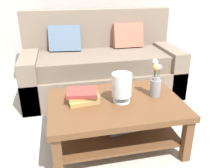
# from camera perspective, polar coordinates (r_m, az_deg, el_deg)

# --- Properties ---
(ground_plane) EXTENTS (10.00, 10.00, 0.00)m
(ground_plane) POSITION_cam_1_polar(r_m,az_deg,el_deg) (2.57, -1.24, -9.19)
(ground_plane) COLOR #B7B2A8
(couch) EXTENTS (1.98, 0.90, 1.06)m
(couch) POSITION_cam_1_polar(r_m,az_deg,el_deg) (3.16, -2.55, 4.42)
(couch) COLOR #7A6B5B
(couch) RESTS_ON ground
(coffee_table) EXTENTS (1.14, 0.80, 0.43)m
(coffee_table) POSITION_cam_1_polar(r_m,az_deg,el_deg) (2.11, 0.98, -7.05)
(coffee_table) COLOR brown
(coffee_table) RESTS_ON ground
(book_stack_main) EXTENTS (0.28, 0.25, 0.10)m
(book_stack_main) POSITION_cam_1_polar(r_m,az_deg,el_deg) (2.06, -7.02, -2.82)
(book_stack_main) COLOR tan
(book_stack_main) RESTS_ON coffee_table
(glass_hurricane_vase) EXTENTS (0.17, 0.17, 0.26)m
(glass_hurricane_vase) POSITION_cam_1_polar(r_m,az_deg,el_deg) (1.99, 2.36, -0.46)
(glass_hurricane_vase) COLOR silver
(glass_hurricane_vase) RESTS_ON coffee_table
(flower_pitcher) EXTENTS (0.09, 0.11, 0.34)m
(flower_pitcher) POSITION_cam_1_polar(r_m,az_deg,el_deg) (2.13, 10.47, 0.74)
(flower_pitcher) COLOR gray
(flower_pitcher) RESTS_ON coffee_table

